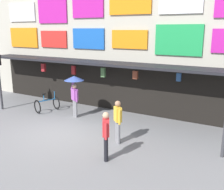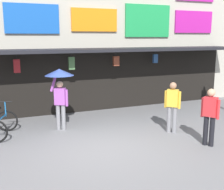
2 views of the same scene
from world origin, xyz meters
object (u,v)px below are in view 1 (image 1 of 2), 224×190
at_px(pedestrian_in_black, 118,119).
at_px(pedestrian_in_red, 106,133).
at_px(pedestrian_with_umbrella, 74,85).
at_px(bicycle_parked, 47,104).

height_order(pedestrian_in_black, pedestrian_in_red, same).
bearing_deg(pedestrian_with_umbrella, pedestrian_in_black, -26.79).
xyz_separation_m(bicycle_parked, pedestrian_with_umbrella, (1.88, -0.02, 1.25)).
height_order(pedestrian_with_umbrella, pedestrian_in_black, pedestrian_with_umbrella).
bearing_deg(pedestrian_in_black, pedestrian_in_red, -77.23).
relative_size(pedestrian_with_umbrella, pedestrian_in_red, 1.24).
bearing_deg(pedestrian_in_black, bicycle_parked, 161.92).
bearing_deg(pedestrian_in_black, pedestrian_with_umbrella, 153.21).
xyz_separation_m(bicycle_parked, pedestrian_in_red, (5.51, -3.10, 0.55)).
height_order(bicycle_parked, pedestrian_in_red, pedestrian_in_red).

